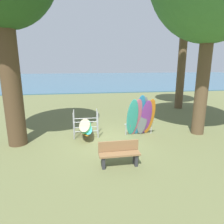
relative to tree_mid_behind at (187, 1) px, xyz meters
The scene contains 6 objects.
ground_plane 11.22m from the tree_mid_behind, 136.61° to the right, with size 80.00×80.00×0.00m, color #60663D.
lake_water 27.62m from the tree_mid_behind, 103.24° to the left, with size 80.00×36.00×0.10m, color #38607A.
tree_mid_behind is the anchor object (origin of this frame).
leaning_board_pile 9.65m from the tree_mid_behind, 129.76° to the right, with size 1.44×0.89×2.06m.
board_storage_rack 11.19m from the tree_mid_behind, 144.37° to the right, with size 1.15×2.13×1.25m.
park_bench 12.29m from the tree_mid_behind, 126.82° to the right, with size 1.41×0.45×0.85m.
Camera 1 is at (-1.11, -8.63, 3.51)m, focal length 32.83 mm.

